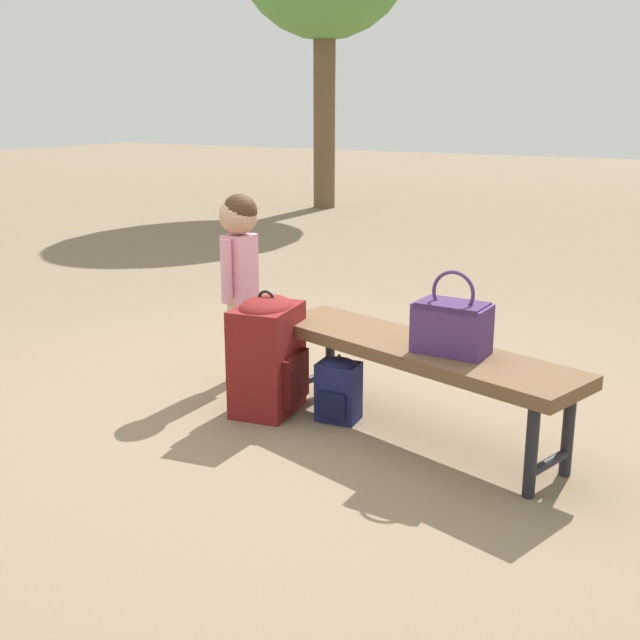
{
  "coord_description": "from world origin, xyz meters",
  "views": [
    {
      "loc": [
        -1.93,
        3.29,
        1.51
      ],
      "look_at": [
        -0.01,
        -0.07,
        0.45
      ],
      "focal_mm": 44.78,
      "sensor_mm": 36.0,
      "label": 1
    }
  ],
  "objects_px": {
    "backpack_small": "(338,388)",
    "handbag": "(452,325)",
    "child_standing": "(240,257)",
    "park_bench": "(416,356)",
    "backpack_large": "(267,352)"
  },
  "relations": [
    {
      "from": "park_bench",
      "to": "handbag",
      "type": "height_order",
      "value": "handbag"
    },
    {
      "from": "backpack_small",
      "to": "handbag",
      "type": "bearing_deg",
      "value": 175.57
    },
    {
      "from": "park_bench",
      "to": "backpack_large",
      "type": "bearing_deg",
      "value": 5.35
    },
    {
      "from": "child_standing",
      "to": "backpack_large",
      "type": "xyz_separation_m",
      "value": [
        -0.4,
        0.35,
        -0.38
      ]
    },
    {
      "from": "backpack_large",
      "to": "backpack_small",
      "type": "distance_m",
      "value": 0.4
    },
    {
      "from": "backpack_large",
      "to": "child_standing",
      "type": "bearing_deg",
      "value": -40.83
    },
    {
      "from": "child_standing",
      "to": "handbag",
      "type": "bearing_deg",
      "value": 166.5
    },
    {
      "from": "child_standing",
      "to": "backpack_large",
      "type": "height_order",
      "value": "child_standing"
    },
    {
      "from": "park_bench",
      "to": "backpack_large",
      "type": "relative_size",
      "value": 2.63
    },
    {
      "from": "handbag",
      "to": "child_standing",
      "type": "bearing_deg",
      "value": -13.5
    },
    {
      "from": "child_standing",
      "to": "backpack_small",
      "type": "relative_size",
      "value": 3.08
    },
    {
      "from": "backpack_small",
      "to": "park_bench",
      "type": "bearing_deg",
      "value": -179.26
    },
    {
      "from": "handbag",
      "to": "backpack_small",
      "type": "height_order",
      "value": "handbag"
    },
    {
      "from": "handbag",
      "to": "backpack_large",
      "type": "bearing_deg",
      "value": 1.31
    },
    {
      "from": "handbag",
      "to": "child_standing",
      "type": "distance_m",
      "value": 1.39
    }
  ]
}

